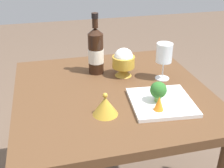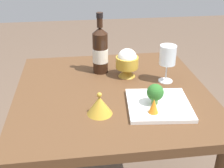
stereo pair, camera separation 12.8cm
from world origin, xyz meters
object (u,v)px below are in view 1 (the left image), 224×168
object	(u,v)px
carrot_garnish_left	(159,103)
rice_bowl_lid	(105,106)
wine_bottle	(96,51)
wine_glass	(164,54)
rice_bowl	(123,62)
serving_plate	(161,102)
broccoli_floret	(158,90)

from	to	relation	value
carrot_garnish_left	rice_bowl_lid	bearing A→B (deg)	77.24
wine_bottle	wine_glass	size ratio (longest dim) A/B	1.69
rice_bowl	carrot_garnish_left	world-z (taller)	rice_bowl
wine_bottle	rice_bowl	world-z (taller)	wine_bottle
serving_plate	carrot_garnish_left	bearing A→B (deg)	148.39
wine_glass	carrot_garnish_left	size ratio (longest dim) A/B	3.08
wine_glass	rice_bowl_lid	size ratio (longest dim) A/B	1.79
wine_glass	rice_bowl_lid	world-z (taller)	wine_glass
rice_bowl_lid	rice_bowl	bearing A→B (deg)	-27.15
wine_bottle	carrot_garnish_left	distance (m)	0.47
wine_glass	serving_plate	size ratio (longest dim) A/B	0.65
wine_glass	serving_plate	bearing A→B (deg)	156.41
broccoli_floret	wine_bottle	bearing A→B (deg)	26.21
serving_plate	wine_bottle	bearing A→B (deg)	28.54
serving_plate	broccoli_floret	size ratio (longest dim) A/B	3.19
serving_plate	carrot_garnish_left	distance (m)	0.08
rice_bowl	rice_bowl_lid	size ratio (longest dim) A/B	1.42
wine_bottle	carrot_garnish_left	size ratio (longest dim) A/B	5.19
rice_bowl	serving_plate	bearing A→B (deg)	-165.69
wine_glass	carrot_garnish_left	world-z (taller)	wine_glass
wine_glass	rice_bowl	xyz separation A→B (m)	(0.08, 0.17, -0.05)
carrot_garnish_left	rice_bowl	bearing A→B (deg)	5.75
wine_glass	broccoli_floret	distance (m)	0.26
broccoli_floret	carrot_garnish_left	size ratio (longest dim) A/B	1.48
rice_bowl_lid	carrot_garnish_left	world-z (taller)	rice_bowl_lid
wine_glass	rice_bowl	world-z (taller)	wine_glass
serving_plate	rice_bowl_lid	bearing A→B (deg)	94.59
wine_glass	wine_bottle	bearing A→B (deg)	63.30
rice_bowl	wine_bottle	bearing A→B (deg)	61.71
wine_bottle	wine_glass	bearing A→B (deg)	-116.70
rice_bowl	serving_plate	world-z (taller)	rice_bowl
serving_plate	carrot_garnish_left	size ratio (longest dim) A/B	4.70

